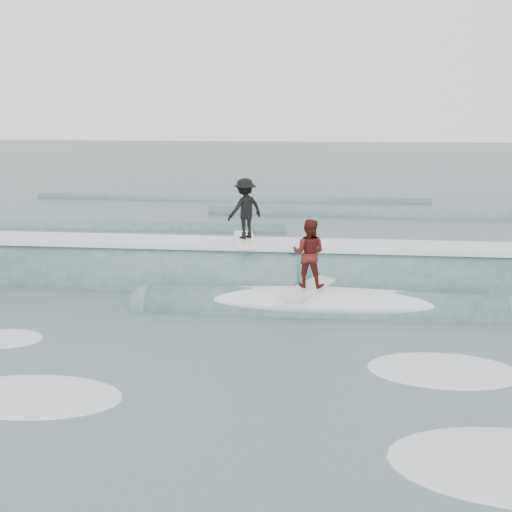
{
  "coord_description": "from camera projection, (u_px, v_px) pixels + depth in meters",
  "views": [
    {
      "loc": [
        1.49,
        -9.21,
        5.03
      ],
      "look_at": [
        0.0,
        5.8,
        1.1
      ],
      "focal_mm": 40.0,
      "sensor_mm": 36.0,
      "label": 1
    }
  ],
  "objects": [
    {
      "name": "surfer_red",
      "position": [
        309.0,
        257.0,
        14.21
      ],
      "size": [
        1.43,
        2.02,
        1.82
      ],
      "color": "silver",
      "rests_on": "ground"
    },
    {
      "name": "whitewater",
      "position": [
        339.0,
        419.0,
        9.5
      ],
      "size": [
        12.94,
        5.74,
        0.1
      ],
      "color": "white",
      "rests_on": "ground"
    },
    {
      "name": "breaking_wave",
      "position": [
        267.0,
        286.0,
        16.5
      ],
      "size": [
        21.79,
        3.98,
        2.41
      ],
      "color": "#36575C",
      "rests_on": "ground"
    },
    {
      "name": "surfer_black",
      "position": [
        245.0,
        211.0,
        16.32
      ],
      "size": [
        1.26,
        2.07,
        1.83
      ],
      "color": "white",
      "rests_on": "ground"
    },
    {
      "name": "far_swells",
      "position": [
        260.0,
        216.0,
        27.37
      ],
      "size": [
        40.06,
        8.65,
        0.8
      ],
      "color": "#36575C",
      "rests_on": "ground"
    },
    {
      "name": "ground",
      "position": [
        224.0,
        395.0,
        10.28
      ],
      "size": [
        160.0,
        160.0,
        0.0
      ],
      "primitive_type": "plane",
      "color": "#3C5558",
      "rests_on": "ground"
    }
  ]
}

